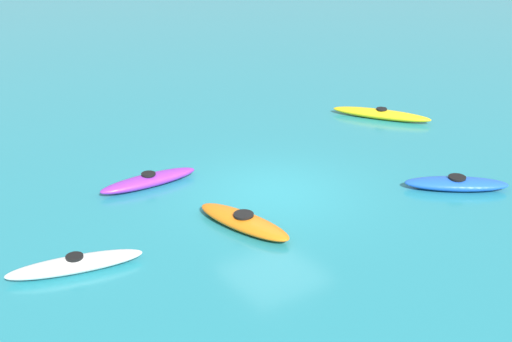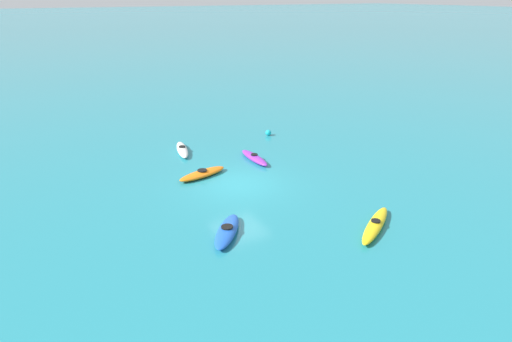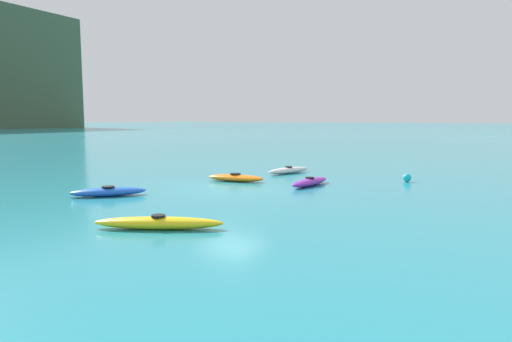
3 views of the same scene
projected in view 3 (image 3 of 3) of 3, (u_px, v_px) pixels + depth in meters
ground_plane at (231, 188)px, 18.39m from camera, size 600.00×600.00×0.00m
kayak_yellow at (158, 223)px, 11.60m from camera, size 2.28×3.12×0.37m
kayak_blue at (108, 192)px, 16.55m from camera, size 2.55×2.24×0.37m
kayak_purple at (310, 182)px, 19.11m from camera, size 2.76×0.67×0.37m
kayak_white at (288, 170)px, 23.42m from camera, size 2.89×1.26×0.37m
kayak_orange at (235, 178)px, 20.43m from camera, size 1.36×2.79×0.37m
buoy_cyan at (407, 178)px, 20.27m from camera, size 0.38×0.38×0.38m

